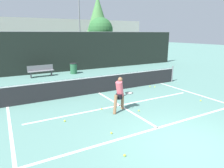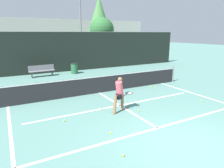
{
  "view_description": "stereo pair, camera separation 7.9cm",
  "coord_description": "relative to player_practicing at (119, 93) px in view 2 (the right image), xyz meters",
  "views": [
    {
      "loc": [
        -4.47,
        -3.54,
        3.21
      ],
      "look_at": [
        -0.2,
        4.18,
        0.95
      ],
      "focal_mm": 32.0,
      "sensor_mm": 36.0,
      "label": 1
    },
    {
      "loc": [
        -4.4,
        -3.58,
        3.21
      ],
      "look_at": [
        -0.2,
        4.18,
        0.95
      ],
      "focal_mm": 32.0,
      "sensor_mm": 36.0,
      "label": 2
    }
  ],
  "objects": [
    {
      "name": "tennis_ball_scattered_2",
      "position": [
        3.64,
        2.41,
        -0.76
      ],
      "size": [
        0.07,
        0.07,
        0.07
      ],
      "primitive_type": "sphere",
      "color": "#D1E033",
      "rests_on": "ground"
    },
    {
      "name": "tree_mid",
      "position": [
        6.32,
        14.82,
        2.76
      ],
      "size": [
        2.84,
        2.84,
        4.99
      ],
      "color": "brown",
      "rests_on": "ground"
    },
    {
      "name": "court_sideline_left",
      "position": [
        -4.16,
        0.4,
        -0.79
      ],
      "size": [
        0.1,
        5.82,
        0.01
      ],
      "primitive_type": "cube",
      "color": "white",
      "rests_on": "ground"
    },
    {
      "name": "tennis_ball_scattered_5",
      "position": [
        3.83,
        2.2,
        -0.76
      ],
      "size": [
        0.07,
        0.07,
        0.07
      ],
      "primitive_type": "sphere",
      "color": "#D1E033",
      "rests_on": "ground"
    },
    {
      "name": "trash_bin",
      "position": [
        0.88,
        8.7,
        -0.37
      ],
      "size": [
        0.57,
        0.57,
        0.85
      ],
      "color": "#28603D",
      "rests_on": "ground"
    },
    {
      "name": "court_center_mark",
      "position": [
        0.35,
        0.4,
        -0.79
      ],
      "size": [
        0.1,
        4.82,
        0.01
      ],
      "primitive_type": "cube",
      "color": "white",
      "rests_on": "ground"
    },
    {
      "name": "player_practicing",
      "position": [
        0.0,
        0.0,
        0.0
      ],
      "size": [
        1.18,
        0.56,
        1.46
      ],
      "rotation": [
        0.0,
        0.0,
        0.52
      ],
      "color": "#8C6042",
      "rests_on": "ground"
    },
    {
      "name": "parked_car",
      "position": [
        2.64,
        12.52,
        -0.14
      ],
      "size": [
        1.77,
        4.49,
        1.53
      ],
      "color": "navy",
      "rests_on": "ground"
    },
    {
      "name": "tennis_ball_scattered_1",
      "position": [
        -2.34,
        0.06,
        -0.76
      ],
      "size": [
        0.07,
        0.07,
        0.07
      ],
      "primitive_type": "sphere",
      "color": "#D1E033",
      "rests_on": "ground"
    },
    {
      "name": "ground_plane",
      "position": [
        0.35,
        -3.25,
        -0.79
      ],
      "size": [
        100.0,
        100.0,
        0.0
      ],
      "primitive_type": "plane",
      "color": "slate"
    },
    {
      "name": "building_far",
      "position": [
        0.35,
        24.86,
        1.84
      ],
      "size": [
        36.0,
        2.4,
        5.27
      ],
      "primitive_type": "cube",
      "color": "#B2ADA3",
      "rests_on": "ground"
    },
    {
      "name": "tennis_ball_scattered_3",
      "position": [
        4.08,
        -0.86,
        -0.76
      ],
      "size": [
        0.07,
        0.07,
        0.07
      ],
      "primitive_type": "sphere",
      "color": "#D1E033",
      "rests_on": "ground"
    },
    {
      "name": "tennis_ball_scattered_6",
      "position": [
        -1.27,
        -1.6,
        -0.76
      ],
      "size": [
        0.07,
        0.07,
        0.07
      ],
      "primitive_type": "sphere",
      "color": "#D1E033",
      "rests_on": "ground"
    },
    {
      "name": "floodlight_mast",
      "position": [
        4.27,
        16.17,
        4.61
      ],
      "size": [
        1.1,
        0.24,
        8.51
      ],
      "color": "slate",
      "rests_on": "ground"
    },
    {
      "name": "court_sideline_right",
      "position": [
        4.86,
        0.4,
        -0.79
      ],
      "size": [
        0.1,
        5.82,
        0.01
      ],
      "primitive_type": "cube",
      "color": "white",
      "rests_on": "ground"
    },
    {
      "name": "courtside_bench",
      "position": [
        -1.65,
        8.77,
        -0.31
      ],
      "size": [
        1.9,
        0.49,
        0.86
      ],
      "rotation": [
        0.0,
        0.0,
        0.06
      ],
      "color": "slate",
      "rests_on": "ground"
    },
    {
      "name": "fence_back",
      "position": [
        0.35,
        9.97,
        0.87
      ],
      "size": [
        24.0,
        0.06,
        3.33
      ],
      "color": "black",
      "rests_on": "ground"
    },
    {
      "name": "court_baseline_near",
      "position": [
        0.35,
        -2.01,
        -0.79
      ],
      "size": [
        11.0,
        0.1,
        0.01
      ],
      "primitive_type": "cube",
      "color": "white",
      "rests_on": "ground"
    },
    {
      "name": "net",
      "position": [
        0.35,
        2.81,
        -0.28
      ],
      "size": [
        11.09,
        0.09,
        1.07
      ],
      "color": "slate",
      "rests_on": "ground"
    },
    {
      "name": "tree_west",
      "position": [
        7.81,
        18.69,
        4.86
      ],
      "size": [
        3.01,
        3.01,
        8.02
      ],
      "color": "brown",
      "rests_on": "ground"
    },
    {
      "name": "court_service_line",
      "position": [
        0.35,
        0.55,
        -0.79
      ],
      "size": [
        8.25,
        0.1,
        0.01
      ],
      "primitive_type": "cube",
      "color": "white",
      "rests_on": "ground"
    },
    {
      "name": "tennis_ball_scattered_7",
      "position": [
        -0.62,
        0.48,
        -0.76
      ],
      "size": [
        0.07,
        0.07,
        0.07
      ],
      "primitive_type": "sphere",
      "color": "#D1E033",
      "rests_on": "ground"
    },
    {
      "name": "tennis_ball_scattered_4",
      "position": [
        -1.55,
        -2.85,
        -0.76
      ],
      "size": [
        0.07,
        0.07,
        0.07
      ],
      "primitive_type": "sphere",
      "color": "#D1E033",
      "rests_on": "ground"
    },
    {
      "name": "tennis_ball_scattered_0",
      "position": [
        0.68,
        -0.45,
        -0.76
      ],
      "size": [
        0.07,
        0.07,
        0.07
      ],
      "primitive_type": "sphere",
      "color": "#D1E033",
      "rests_on": "ground"
    }
  ]
}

